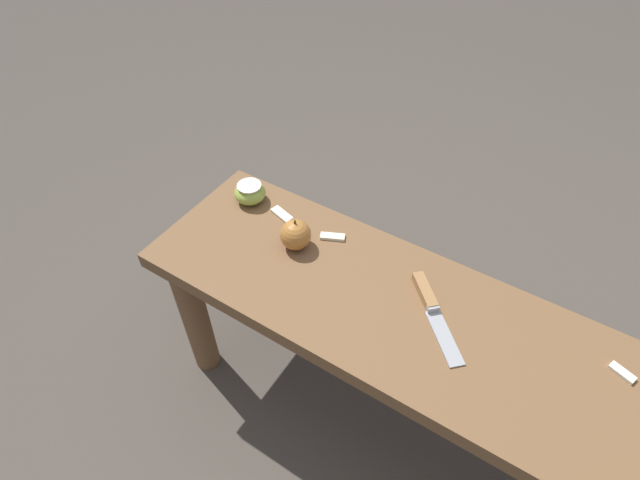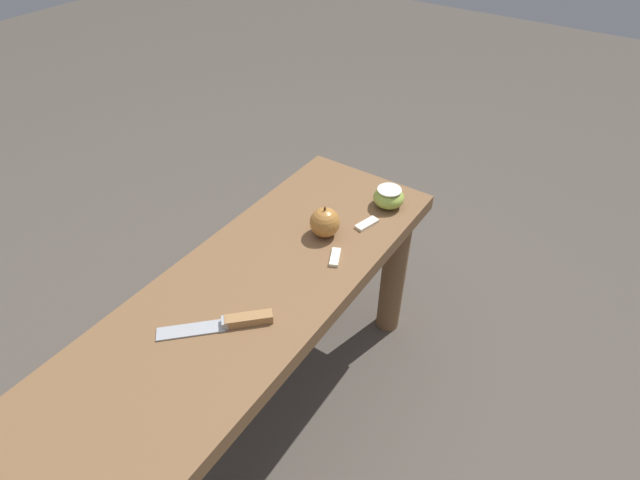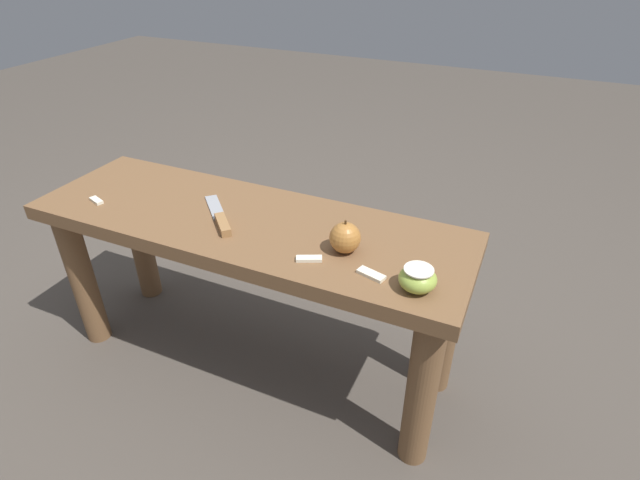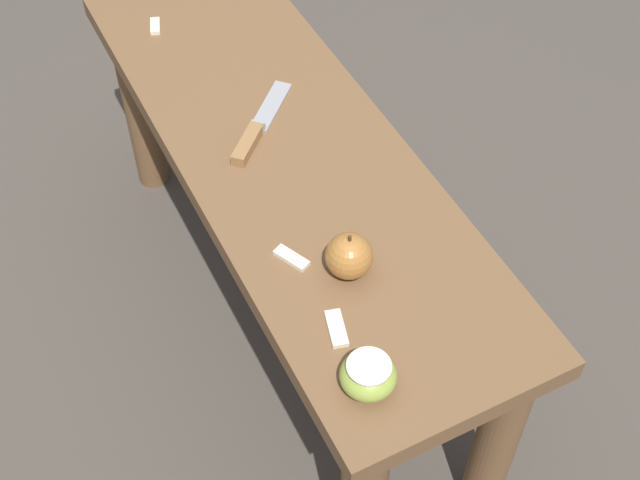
% 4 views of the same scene
% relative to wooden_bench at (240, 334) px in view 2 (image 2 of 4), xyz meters
% --- Properties ---
extents(ground_plane, '(8.00, 8.00, 0.00)m').
position_rel_wooden_bench_xyz_m(ground_plane, '(0.00, 0.00, -0.39)').
color(ground_plane, '#4C443D').
extents(wooden_bench, '(1.16, 0.37, 0.50)m').
position_rel_wooden_bench_xyz_m(wooden_bench, '(0.00, 0.00, 0.00)').
color(wooden_bench, brown).
rests_on(wooden_bench, ground_plane).
extents(knife, '(0.18, 0.18, 0.02)m').
position_rel_wooden_bench_xyz_m(knife, '(0.05, 0.04, 0.12)').
color(knife, '#9EA0A5').
rests_on(knife, wooden_bench).
extents(apple_whole, '(0.07, 0.07, 0.08)m').
position_rel_wooden_bench_xyz_m(apple_whole, '(-0.29, 0.03, 0.14)').
color(apple_whole, '#B27233').
rests_on(apple_whole, wooden_bench).
extents(apple_cut, '(0.08, 0.08, 0.05)m').
position_rel_wooden_bench_xyz_m(apple_cut, '(-0.48, 0.11, 0.13)').
color(apple_cut, '#9EB747').
rests_on(apple_cut, wooden_bench).
extents(apple_slice_center, '(0.07, 0.04, 0.01)m').
position_rel_wooden_bench_xyz_m(apple_slice_center, '(-0.38, 0.10, 0.11)').
color(apple_slice_center, white).
rests_on(apple_slice_center, wooden_bench).
extents(apple_slice_near_bowl, '(0.06, 0.04, 0.01)m').
position_rel_wooden_bench_xyz_m(apple_slice_near_bowl, '(-0.23, 0.10, 0.11)').
color(apple_slice_near_bowl, white).
rests_on(apple_slice_near_bowl, wooden_bench).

